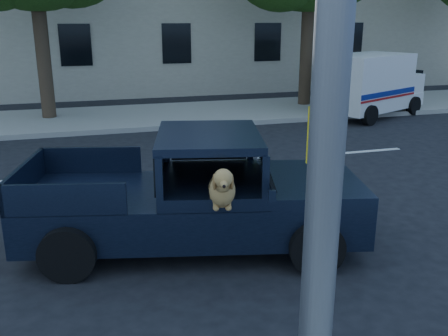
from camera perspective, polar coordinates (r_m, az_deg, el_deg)
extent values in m
plane|color=black|center=(8.56, 5.76, -5.71)|extent=(120.00, 120.00, 0.00)
cube|color=gray|center=(17.08, -5.79, 6.06)|extent=(60.00, 4.00, 0.15)
cylinder|color=#332619|center=(16.97, -19.99, 12.32)|extent=(0.44, 0.44, 4.40)
cylinder|color=#332619|center=(18.74, 9.40, 13.44)|extent=(0.44, 0.44, 4.40)
cube|color=black|center=(7.35, -3.50, -4.66)|extent=(5.09, 2.87, 0.61)
cube|color=black|center=(7.41, 9.77, -1.59)|extent=(1.76, 2.11, 0.15)
cube|color=black|center=(7.03, -1.77, 3.58)|extent=(1.79, 2.05, 0.11)
cube|color=black|center=(7.17, 4.23, 1.14)|extent=(0.58, 1.60, 0.52)
cube|color=black|center=(6.91, -0.07, -4.51)|extent=(0.61, 0.61, 0.35)
cube|color=black|center=(6.13, 5.51, -3.22)|extent=(0.10, 0.07, 0.15)
cube|color=silver|center=(17.87, 16.47, 7.32)|extent=(4.18, 3.16, 0.45)
cube|color=silver|center=(17.45, 16.06, 10.15)|extent=(3.52, 2.85, 1.36)
cube|color=silver|center=(19.06, 19.11, 9.31)|extent=(1.44, 1.87, 0.64)
cube|color=navy|center=(17.05, 18.38, 8.11)|extent=(2.81, 1.30, 0.16)
cube|color=#9E0F0F|center=(17.07, 18.33, 7.63)|extent=(2.81, 1.30, 0.06)
cube|color=yellow|center=(4.08, 10.74, 3.75)|extent=(0.19, 0.03, 0.47)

